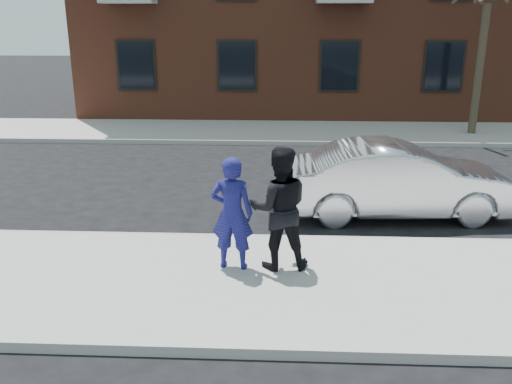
{
  "coord_description": "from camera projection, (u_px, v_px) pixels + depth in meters",
  "views": [
    {
      "loc": [
        -2.04,
        -7.6,
        3.97
      ],
      "look_at": [
        -2.41,
        0.4,
        1.36
      ],
      "focal_mm": 38.0,
      "sensor_mm": 36.0,
      "label": 1
    }
  ],
  "objects": [
    {
      "name": "far_sidewalk",
      "position": [
        339.0,
        132.0,
        19.01
      ],
      "size": [
        50.0,
        3.5,
        0.15
      ],
      "primitive_type": "cube",
      "color": "#98948F",
      "rests_on": "ground"
    },
    {
      "name": "near_sidewalk",
      "position": [
        415.0,
        289.0,
        8.09
      ],
      "size": [
        50.0,
        3.5,
        0.15
      ],
      "primitive_type": "cube",
      "color": "#98948F",
      "rests_on": "ground"
    },
    {
      "name": "silver_sedan",
      "position": [
        398.0,
        180.0,
        11.09
      ],
      "size": [
        4.71,
        1.88,
        1.52
      ],
      "primitive_type": "imported",
      "rotation": [
        0.0,
        0.0,
        1.63
      ],
      "color": "silver",
      "rests_on": "ground"
    },
    {
      "name": "man_peacoat",
      "position": [
        279.0,
        208.0,
        8.38
      ],
      "size": [
        1.02,
        0.83,
        1.96
      ],
      "rotation": [
        0.0,
        0.0,
        3.24
      ],
      "color": "black",
      "rests_on": "near_sidewalk"
    },
    {
      "name": "far_curb",
      "position": [
        344.0,
        144.0,
        17.31
      ],
      "size": [
        50.0,
        0.1,
        0.15
      ],
      "primitive_type": "cube",
      "color": "#999691",
      "rests_on": "ground"
    },
    {
      "name": "man_hoodie",
      "position": [
        232.0,
        213.0,
        8.38
      ],
      "size": [
        0.71,
        0.54,
        1.81
      ],
      "rotation": [
        0.0,
        0.0,
        3.03
      ],
      "color": "navy",
      "rests_on": "near_sidewalk"
    },
    {
      "name": "near_curb",
      "position": [
        392.0,
        242.0,
        9.8
      ],
      "size": [
        50.0,
        0.1,
        0.15
      ],
      "primitive_type": "cube",
      "color": "#999691",
      "rests_on": "ground"
    },
    {
      "name": "ground",
      "position": [
        410.0,
        286.0,
        8.35
      ],
      "size": [
        100.0,
        100.0,
        0.0
      ],
      "primitive_type": "plane",
      "color": "black",
      "rests_on": "ground"
    }
  ]
}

